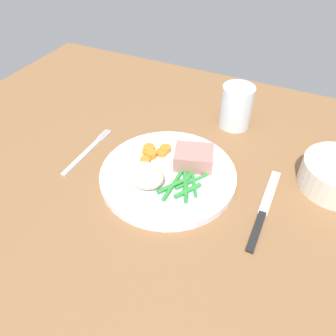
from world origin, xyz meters
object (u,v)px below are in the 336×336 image
object	(u,v)px
meat_portion	(194,158)
knife	(264,210)
water_glass	(236,109)
dinner_plate	(168,175)
fork	(87,151)

from	to	relation	value
meat_portion	knife	distance (cm)	16.40
meat_portion	water_glass	bearing A→B (deg)	82.00
dinner_plate	water_glass	bearing A→B (deg)	74.89
fork	knife	xyz separation A→B (cm)	(38.17, -0.03, -0.00)
fork	meat_portion	bearing A→B (deg)	13.99
fork	water_glass	size ratio (longest dim) A/B	1.67
meat_portion	knife	size ratio (longest dim) A/B	0.36
meat_portion	fork	bearing A→B (deg)	-168.93
dinner_plate	fork	world-z (taller)	dinner_plate
meat_portion	knife	world-z (taller)	meat_portion
fork	dinner_plate	bearing A→B (deg)	3.69
meat_portion	water_glass	world-z (taller)	water_glass
knife	water_glass	bearing A→B (deg)	118.79
dinner_plate	knife	distance (cm)	19.07
dinner_plate	knife	xyz separation A→B (cm)	(19.06, -0.29, -0.60)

